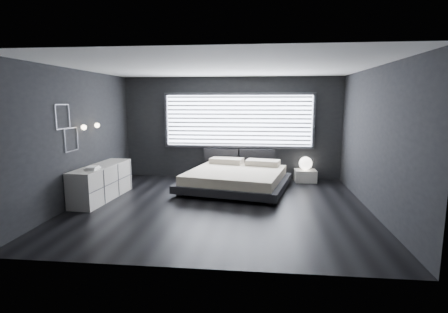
# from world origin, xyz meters

# --- Properties ---
(room) EXTENTS (6.04, 6.00, 2.80)m
(room) POSITION_xyz_m (0.00, 0.00, 1.40)
(room) COLOR black
(room) RESTS_ON ground
(window) EXTENTS (4.14, 0.09, 1.52)m
(window) POSITION_xyz_m (0.20, 2.70, 1.61)
(window) COLOR white
(window) RESTS_ON ground
(headboard) EXTENTS (1.96, 0.16, 0.52)m
(headboard) POSITION_xyz_m (0.23, 2.64, 0.57)
(headboard) COLOR black
(headboard) RESTS_ON ground
(sconce_near) EXTENTS (0.18, 0.11, 0.11)m
(sconce_near) POSITION_xyz_m (-2.88, 0.05, 1.60)
(sconce_near) COLOR silver
(sconce_near) RESTS_ON ground
(sconce_far) EXTENTS (0.18, 0.11, 0.11)m
(sconce_far) POSITION_xyz_m (-2.88, 0.65, 1.60)
(sconce_far) COLOR silver
(sconce_far) RESTS_ON ground
(wall_art_upper) EXTENTS (0.01, 0.48, 0.48)m
(wall_art_upper) POSITION_xyz_m (-2.98, -0.55, 1.85)
(wall_art_upper) COLOR #47474C
(wall_art_upper) RESTS_ON ground
(wall_art_lower) EXTENTS (0.01, 0.48, 0.48)m
(wall_art_lower) POSITION_xyz_m (-2.98, -0.30, 1.38)
(wall_art_lower) COLOR #47474C
(wall_art_lower) RESTS_ON ground
(bed) EXTENTS (2.83, 2.75, 0.63)m
(bed) POSITION_xyz_m (0.24, 1.40, 0.29)
(bed) COLOR black
(bed) RESTS_ON ground
(nightstand) EXTENTS (0.57, 0.48, 0.32)m
(nightstand) POSITION_xyz_m (2.03, 2.42, 0.16)
(nightstand) COLOR silver
(nightstand) RESTS_ON ground
(orb_lamp) EXTENTS (0.35, 0.35, 0.35)m
(orb_lamp) POSITION_xyz_m (2.03, 2.44, 0.50)
(orb_lamp) COLOR white
(orb_lamp) RESTS_ON nightstand
(dresser) EXTENTS (0.66, 1.92, 0.75)m
(dresser) POSITION_xyz_m (-2.65, 0.24, 0.38)
(dresser) COLOR silver
(dresser) RESTS_ON ground
(book_stack) EXTENTS (0.24, 0.32, 0.06)m
(book_stack) POSITION_xyz_m (-2.62, -0.19, 0.78)
(book_stack) COLOR white
(book_stack) RESTS_ON dresser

